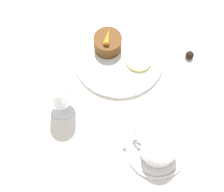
{
  "coord_description": "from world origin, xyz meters",
  "views": [
    {
      "loc": [
        -0.2,
        0.3,
        0.7
      ],
      "look_at": [
        -0.05,
        0.07,
        0.04
      ],
      "focal_mm": 50.0,
      "sensor_mm": 36.0,
      "label": 1
    }
  ],
  "objects_px": {
    "coffee_cup": "(159,147)",
    "wine_glass": "(58,93)",
    "dinner_plate": "(119,56)",
    "fork": "(59,39)",
    "dessert_cake": "(108,43)"
  },
  "relations": [
    {
      "from": "coffee_cup",
      "to": "wine_glass",
      "type": "height_order",
      "value": "wine_glass"
    },
    {
      "from": "dinner_plate",
      "to": "coffee_cup",
      "type": "relative_size",
      "value": 2.22
    },
    {
      "from": "fork",
      "to": "wine_glass",
      "type": "bearing_deg",
      "value": 130.17
    },
    {
      "from": "coffee_cup",
      "to": "fork",
      "type": "relative_size",
      "value": 0.59
    },
    {
      "from": "fork",
      "to": "dinner_plate",
      "type": "bearing_deg",
      "value": -165.71
    },
    {
      "from": "dinner_plate",
      "to": "dessert_cake",
      "type": "xyz_separation_m",
      "value": [
        0.04,
        -0.0,
        0.03
      ]
    },
    {
      "from": "wine_glass",
      "to": "dessert_cake",
      "type": "height_order",
      "value": "wine_glass"
    },
    {
      "from": "dinner_plate",
      "to": "dessert_cake",
      "type": "distance_m",
      "value": 0.04
    },
    {
      "from": "fork",
      "to": "dessert_cake",
      "type": "xyz_separation_m",
      "value": [
        -0.13,
        -0.04,
        0.03
      ]
    },
    {
      "from": "wine_glass",
      "to": "coffee_cup",
      "type": "bearing_deg",
      "value": -174.05
    },
    {
      "from": "wine_glass",
      "to": "dessert_cake",
      "type": "distance_m",
      "value": 0.19
    },
    {
      "from": "wine_glass",
      "to": "fork",
      "type": "bearing_deg",
      "value": -49.83
    },
    {
      "from": "dessert_cake",
      "to": "fork",
      "type": "bearing_deg",
      "value": 19.24
    },
    {
      "from": "fork",
      "to": "dessert_cake",
      "type": "distance_m",
      "value": 0.14
    },
    {
      "from": "coffee_cup",
      "to": "dessert_cake",
      "type": "xyz_separation_m",
      "value": [
        0.24,
        -0.16,
        -0.01
      ]
    }
  ]
}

